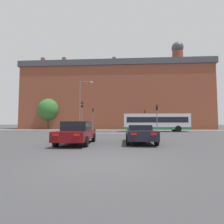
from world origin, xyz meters
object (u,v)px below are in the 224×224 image
object	(u,v)px
bus_crossing_lead	(156,122)
traffic_light_near_left	(82,112)
car_roadster_right	(140,134)
traffic_light_far_right	(145,117)
car_saloon_left	(77,133)
traffic_light_near_right	(157,114)
pedestrian_waiting	(141,126)
traffic_light_far_left	(93,116)
street_lamp_junction	(82,101)

from	to	relation	value
bus_crossing_lead	traffic_light_near_left	xyz separation A→B (m)	(-11.43, -4.77, 1.43)
car_roadster_right	traffic_light_far_right	size ratio (longest dim) A/B	1.21
car_roadster_right	bus_crossing_lead	distance (m)	17.97
car_saloon_left	traffic_light_near_right	world-z (taller)	traffic_light_near_right
pedestrian_waiting	traffic_light_near_right	bearing A→B (deg)	162.42
car_saloon_left	pedestrian_waiting	world-z (taller)	pedestrian_waiting
traffic_light_far_left	bus_crossing_lead	bearing A→B (deg)	-28.04
bus_crossing_lead	traffic_light_far_right	world-z (taller)	traffic_light_far_right
pedestrian_waiting	car_roadster_right	bearing A→B (deg)	151.08
car_saloon_left	traffic_light_near_right	distance (m)	15.73
bus_crossing_lead	street_lamp_junction	world-z (taller)	street_lamp_junction
traffic_light_near_right	traffic_light_far_left	world-z (taller)	traffic_light_far_left
traffic_light_near_right	street_lamp_junction	distance (m)	11.43
traffic_light_near_right	traffic_light_far_right	bearing A→B (deg)	92.23
car_saloon_left	traffic_light_far_left	bearing A→B (deg)	96.47
traffic_light_near_left	traffic_light_far_left	bearing A→B (deg)	91.89
car_saloon_left	traffic_light_far_right	bearing A→B (deg)	71.92
street_lamp_junction	car_roadster_right	bearing A→B (deg)	-61.91
traffic_light_far_right	pedestrian_waiting	xyz separation A→B (m)	(-0.65, 0.67, -1.79)
car_roadster_right	traffic_light_near_right	bearing A→B (deg)	74.64
car_saloon_left	traffic_light_near_left	world-z (taller)	traffic_light_near_left
traffic_light_near_right	pedestrian_waiting	size ratio (longest dim) A/B	2.55
car_saloon_left	bus_crossing_lead	size ratio (longest dim) A/B	0.45
car_roadster_right	traffic_light_near_left	size ratio (longest dim) A/B	1.07
traffic_light_near_left	pedestrian_waiting	distance (m)	15.05
car_roadster_right	traffic_light_far_left	xyz separation A→B (m)	(-7.51, 23.71, 2.36)
car_roadster_right	traffic_light_near_left	distance (m)	14.73
car_roadster_right	pedestrian_waiting	bearing A→B (deg)	84.53
bus_crossing_lead	traffic_light_far_left	xyz separation A→B (m)	(-11.80, 6.28, 1.42)
traffic_light_near_right	street_lamp_junction	world-z (taller)	street_lamp_junction
traffic_light_far_left	street_lamp_junction	world-z (taller)	street_lamp_junction
traffic_light_near_right	traffic_light_far_left	bearing A→B (deg)	134.98
bus_crossing_lead	traffic_light_far_right	size ratio (longest dim) A/B	2.66
bus_crossing_lead	traffic_light_near_left	world-z (taller)	traffic_light_near_left
traffic_light_far_right	traffic_light_far_left	xyz separation A→B (m)	(-10.68, 0.38, 0.30)
bus_crossing_lead	traffic_light_far_right	distance (m)	6.11
traffic_light_near_left	car_saloon_left	bearing A→B (deg)	-77.78
bus_crossing_lead	car_roadster_right	bearing A→B (deg)	166.19
traffic_light_near_left	traffic_light_far_left	xyz separation A→B (m)	(-0.37, 11.05, -0.01)
traffic_light_far_right	traffic_light_near_left	size ratio (longest dim) A/B	0.89
traffic_light_far_right	car_saloon_left	bearing A→B (deg)	-106.91
car_roadster_right	traffic_light_far_left	world-z (taller)	traffic_light_far_left
car_roadster_right	traffic_light_far_left	bearing A→B (deg)	108.08
street_lamp_junction	traffic_light_near_left	bearing A→B (deg)	-75.00
car_saloon_left	traffic_light_far_left	world-z (taller)	traffic_light_far_left
traffic_light_far_right	street_lamp_junction	world-z (taller)	street_lamp_junction
bus_crossing_lead	traffic_light_near_right	size ratio (longest dim) A/B	2.66
bus_crossing_lead	traffic_light_far_left	bearing A→B (deg)	61.96
car_saloon_left	traffic_light_far_right	world-z (taller)	traffic_light_far_right
traffic_light_near_left	traffic_light_near_right	size ratio (longest dim) A/B	1.12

